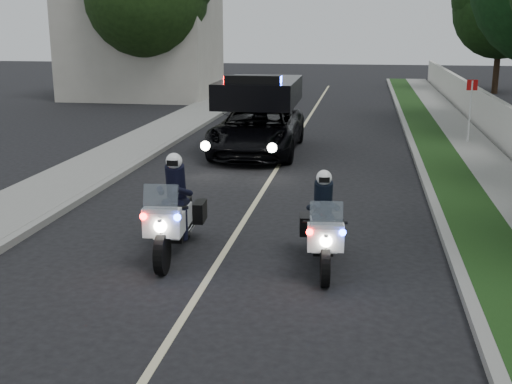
% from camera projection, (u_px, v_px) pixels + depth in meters
% --- Properties ---
extents(ground, '(120.00, 120.00, 0.00)m').
position_uv_depth(ground, '(204.00, 285.00, 10.34)').
color(ground, black).
rests_on(ground, ground).
extents(curb_right, '(0.20, 60.00, 0.15)m').
position_uv_depth(curb_right, '(418.00, 162.00, 19.20)').
color(curb_right, gray).
rests_on(curb_right, ground).
extents(grass_verge, '(1.20, 60.00, 0.16)m').
position_uv_depth(grass_verge, '(442.00, 163.00, 19.09)').
color(grass_verge, '#193814').
rests_on(grass_verge, ground).
extents(sidewalk_right, '(1.40, 60.00, 0.16)m').
position_uv_depth(sidewalk_right, '(488.00, 164.00, 18.88)').
color(sidewalk_right, gray).
rests_on(sidewalk_right, ground).
extents(curb_left, '(0.20, 60.00, 0.15)m').
position_uv_depth(curb_left, '(155.00, 153.00, 20.52)').
color(curb_left, gray).
rests_on(curb_left, ground).
extents(sidewalk_left, '(2.00, 60.00, 0.16)m').
position_uv_depth(sidewalk_left, '(122.00, 152.00, 20.69)').
color(sidewalk_left, gray).
rests_on(sidewalk_left, ground).
extents(building_far, '(8.00, 6.00, 7.00)m').
position_uv_depth(building_far, '(142.00, 35.00, 35.86)').
color(building_far, '#A8A396').
rests_on(building_far, ground).
extents(lane_marking, '(0.12, 50.00, 0.01)m').
position_uv_depth(lane_marking, '(282.00, 160.00, 19.88)').
color(lane_marking, '#BFB78C').
rests_on(lane_marking, ground).
extents(police_moto_left, '(0.91, 2.24, 1.86)m').
position_uv_depth(police_moto_left, '(175.00, 254.00, 11.70)').
color(police_moto_left, silver).
rests_on(police_moto_left, ground).
extents(police_moto_right, '(0.91, 2.05, 1.69)m').
position_uv_depth(police_moto_right, '(322.00, 267.00, 11.11)').
color(police_moto_right, silver).
rests_on(police_moto_right, ground).
extents(police_suv, '(2.71, 5.71, 2.76)m').
position_uv_depth(police_suv, '(258.00, 153.00, 20.97)').
color(police_suv, black).
rests_on(police_suv, ground).
extents(bicycle, '(0.80, 1.89, 0.96)m').
position_uv_depth(bicycle, '(240.00, 115.00, 29.71)').
color(bicycle, black).
rests_on(bicycle, ground).
extents(cyclist, '(0.63, 0.44, 1.69)m').
position_uv_depth(cyclist, '(240.00, 115.00, 29.71)').
color(cyclist, black).
rests_on(cyclist, ground).
extents(sign_post, '(0.38, 0.38, 2.34)m').
position_uv_depth(sign_post, '(467.00, 146.00, 22.17)').
color(sign_post, '#AA0C23').
rests_on(sign_post, ground).
extents(tree_right_e, '(7.50, 7.50, 9.46)m').
position_uv_depth(tree_right_e, '(494.00, 93.00, 38.97)').
color(tree_right_e, black).
rests_on(tree_right_e, ground).
extents(tree_left_near, '(7.00, 7.00, 10.68)m').
position_uv_depth(tree_left_near, '(151.00, 102.00, 34.47)').
color(tree_left_near, '#1C3712').
rests_on(tree_left_near, ground).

